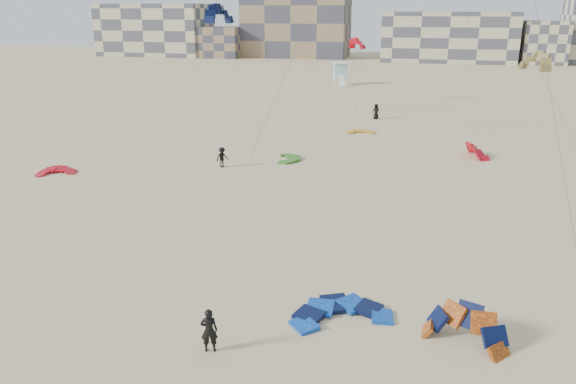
# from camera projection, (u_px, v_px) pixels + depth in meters

# --- Properties ---
(ground) EXTENTS (320.00, 320.00, 0.00)m
(ground) POSITION_uv_depth(u_px,v_px,m) (272.00, 311.00, 24.53)
(ground) COLOR #CAAF87
(ground) RESTS_ON ground
(kite_ground_blue) EXTENTS (5.39, 5.49, 1.12)m
(kite_ground_blue) POSITION_uv_depth(u_px,v_px,m) (341.00, 317.00, 24.08)
(kite_ground_blue) COLOR blue
(kite_ground_blue) RESTS_ON ground
(kite_ground_orange) EXTENTS (4.34, 4.30, 3.30)m
(kite_ground_orange) POSITION_uv_depth(u_px,v_px,m) (463.00, 342.00, 22.28)
(kite_ground_orange) COLOR orange
(kite_ground_orange) RESTS_ON ground
(kite_ground_red) EXTENTS (4.03, 4.11, 1.43)m
(kite_ground_red) POSITION_uv_depth(u_px,v_px,m) (57.00, 174.00, 45.09)
(kite_ground_red) COLOR red
(kite_ground_red) RESTS_ON ground
(kite_ground_green) EXTENTS (3.66, 3.51, 0.58)m
(kite_ground_green) POSITION_uv_depth(u_px,v_px,m) (288.00, 160.00, 49.27)
(kite_ground_green) COLOR #307B19
(kite_ground_green) RESTS_ON ground
(kite_ground_red_far) EXTENTS (4.02, 3.98, 3.39)m
(kite_ground_red_far) POSITION_uv_depth(u_px,v_px,m) (477.00, 157.00, 50.24)
(kite_ground_red_far) COLOR red
(kite_ground_red_far) RESTS_ON ground
(kite_ground_yellow) EXTENTS (3.22, 3.34, 0.53)m
(kite_ground_yellow) POSITION_uv_depth(u_px,v_px,m) (360.00, 133.00, 59.93)
(kite_ground_yellow) COLOR gold
(kite_ground_yellow) RESTS_ON ground
(kitesurfer_main) EXTENTS (0.75, 0.60, 1.80)m
(kitesurfer_main) POSITION_uv_depth(u_px,v_px,m) (209.00, 330.00, 21.44)
(kitesurfer_main) COLOR black
(kitesurfer_main) RESTS_ON ground
(kitesurfer_c) EXTENTS (1.17, 1.25, 1.69)m
(kitesurfer_c) POSITION_uv_depth(u_px,v_px,m) (222.00, 157.00, 46.69)
(kitesurfer_c) COLOR black
(kitesurfer_c) RESTS_ON ground
(kitesurfer_e) EXTENTS (1.01, 0.80, 1.82)m
(kitesurfer_e) POSITION_uv_depth(u_px,v_px,m) (376.00, 111.00, 67.20)
(kitesurfer_e) COLOR black
(kitesurfer_e) RESTS_ON ground
(kite_fly_olive) EXTENTS (6.00, 6.08, 8.39)m
(kite_fly_olive) POSITION_uv_depth(u_px,v_px,m) (536.00, 63.00, 50.29)
(kite_fly_olive) COLOR olive
(kite_fly_olive) RESTS_ON ground
(kite_fly_navy) EXTENTS (7.40, 5.14, 12.39)m
(kite_fly_navy) POSITION_uv_depth(u_px,v_px,m) (218.00, 16.00, 64.36)
(kite_fly_navy) COLOR #070D37
(kite_fly_navy) RESTS_ON ground
(kite_fly_red) EXTENTS (4.11, 4.11, 8.21)m
(kite_fly_red) POSITION_uv_depth(u_px,v_px,m) (357.00, 44.00, 76.38)
(kite_fly_red) COLOR red
(kite_fly_red) RESTS_ON ground
(lifeguard_tower_far) EXTENTS (3.32, 5.55, 3.80)m
(lifeguard_tower_far) POSITION_uv_depth(u_px,v_px,m) (340.00, 74.00, 97.66)
(lifeguard_tower_far) COLOR white
(lifeguard_tower_far) RESTS_ON ground
(condo_west_a) EXTENTS (30.00, 15.00, 14.00)m
(condo_west_a) POSITION_uv_depth(u_px,v_px,m) (155.00, 30.00, 158.29)
(condo_west_a) COLOR #C2B38E
(condo_west_a) RESTS_ON ground
(condo_west_b) EXTENTS (28.00, 14.00, 18.00)m
(condo_west_b) POSITION_uv_depth(u_px,v_px,m) (296.00, 23.00, 152.23)
(condo_west_b) COLOR #876C51
(condo_west_b) RESTS_ON ground
(condo_mid) EXTENTS (32.00, 16.00, 12.00)m
(condo_mid) POSITION_uv_depth(u_px,v_px,m) (448.00, 37.00, 140.35)
(condo_mid) COLOR #C2B38E
(condo_mid) RESTS_ON ground
(condo_fill_left) EXTENTS (12.00, 10.00, 8.00)m
(condo_fill_left) POSITION_uv_depth(u_px,v_px,m) (220.00, 42.00, 152.81)
(condo_fill_left) COLOR #876C51
(condo_fill_left) RESTS_ON ground
(condo_fill_right) EXTENTS (10.00, 10.00, 10.00)m
(condo_fill_right) POSITION_uv_depth(u_px,v_px,m) (544.00, 42.00, 133.80)
(condo_fill_right) COLOR #C2B38E
(condo_fill_right) RESTS_ON ground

